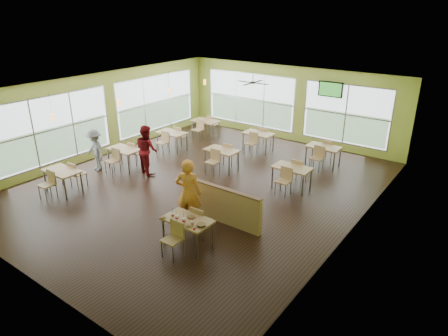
# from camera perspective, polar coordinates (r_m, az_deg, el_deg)

# --- Properties ---
(room) EXTENTS (12.00, 12.04, 3.20)m
(room) POSITION_cam_1_polar(r_m,az_deg,el_deg) (12.68, -3.31, 4.15)
(room) COLOR black
(room) RESTS_ON ground
(window_bays) EXTENTS (9.24, 10.24, 2.38)m
(window_bays) POSITION_cam_1_polar(r_m,az_deg,el_deg) (16.61, -3.66, 8.09)
(window_bays) COLOR white
(window_bays) RESTS_ON room
(main_table) EXTENTS (1.22, 1.52, 0.87)m
(main_table) POSITION_cam_1_polar(r_m,az_deg,el_deg) (9.79, -5.25, -7.90)
(main_table) COLOR tan
(main_table) RESTS_ON floor
(half_wall_divider) EXTENTS (2.40, 0.14, 1.04)m
(half_wall_divider) POSITION_cam_1_polar(r_m,az_deg,el_deg) (10.83, -0.16, -5.31)
(half_wall_divider) COLOR tan
(half_wall_divider) RESTS_ON floor
(dining_tables) EXTENTS (6.92, 8.72, 0.87)m
(dining_tables) POSITION_cam_1_polar(r_m,az_deg,el_deg) (14.88, -2.18, 3.00)
(dining_tables) COLOR tan
(dining_tables) RESTS_ON floor
(pendant_lights) EXTENTS (0.11, 7.31, 0.86)m
(pendant_lights) POSITION_cam_1_polar(r_m,az_deg,el_deg) (15.07, -11.32, 10.05)
(pendant_lights) COLOR #2D2119
(pendant_lights) RESTS_ON ceiling
(ceiling_fan) EXTENTS (1.25, 1.25, 0.29)m
(ceiling_fan) POSITION_cam_1_polar(r_m,az_deg,el_deg) (14.72, 4.15, 12.08)
(ceiling_fan) COLOR #2D2119
(ceiling_fan) RESTS_ON ceiling
(tv_backwall) EXTENTS (1.00, 0.07, 0.60)m
(tv_backwall) POSITION_cam_1_polar(r_m,az_deg,el_deg) (16.57, 14.98, 10.80)
(tv_backwall) COLOR black
(tv_backwall) RESTS_ON wall_back
(man_plaid) EXTENTS (0.82, 0.70, 1.90)m
(man_plaid) POSITION_cam_1_polar(r_m,az_deg,el_deg) (10.56, -5.11, -3.57)
(man_plaid) COLOR #F05A1A
(man_plaid) RESTS_ON floor
(patron_maroon) EXTENTS (1.01, 0.89, 1.74)m
(patron_maroon) POSITION_cam_1_polar(r_m,az_deg,el_deg) (14.17, -10.98, 2.62)
(patron_maroon) COLOR maroon
(patron_maroon) RESTS_ON floor
(patron_grey) EXTENTS (1.06, 0.73, 1.51)m
(patron_grey) POSITION_cam_1_polar(r_m,az_deg,el_deg) (14.91, -17.92, 2.46)
(patron_grey) COLOR slate
(patron_grey) RESTS_ON floor
(cup_blue) EXTENTS (0.09, 0.09, 0.32)m
(cup_blue) POSITION_cam_1_polar(r_m,az_deg,el_deg) (9.82, -7.33, -6.66)
(cup_blue) COLOR white
(cup_blue) RESTS_ON main_table
(cup_yellow) EXTENTS (0.09, 0.09, 0.33)m
(cup_yellow) POSITION_cam_1_polar(r_m,az_deg,el_deg) (9.69, -6.75, -7.04)
(cup_yellow) COLOR white
(cup_yellow) RESTS_ON main_table
(cup_red_near) EXTENTS (0.10, 0.10, 0.35)m
(cup_red_near) POSITION_cam_1_polar(r_m,az_deg,el_deg) (9.55, -5.77, -7.46)
(cup_red_near) COLOR white
(cup_red_near) RESTS_ON main_table
(cup_red_far) EXTENTS (0.08, 0.08, 0.31)m
(cup_red_far) POSITION_cam_1_polar(r_m,az_deg,el_deg) (9.43, -4.53, -7.86)
(cup_red_far) COLOR white
(cup_red_far) RESTS_ON main_table
(food_basket) EXTENTS (0.22, 0.22, 0.05)m
(food_basket) POSITION_cam_1_polar(r_m,az_deg,el_deg) (9.42, -3.29, -8.11)
(food_basket) COLOR black
(food_basket) RESTS_ON main_table
(ketchup_cup) EXTENTS (0.06, 0.06, 0.02)m
(ketchup_cup) POSITION_cam_1_polar(r_m,az_deg,el_deg) (9.30, -4.26, -8.68)
(ketchup_cup) COLOR #B10C1A
(ketchup_cup) RESTS_ON main_table
(wrapper_left) EXTENTS (0.18, 0.17, 0.04)m
(wrapper_left) POSITION_cam_1_polar(r_m,az_deg,el_deg) (9.85, -8.70, -6.97)
(wrapper_left) COLOR #956F48
(wrapper_left) RESTS_ON main_table
(wrapper_mid) EXTENTS (0.25, 0.23, 0.05)m
(wrapper_mid) POSITION_cam_1_polar(r_m,az_deg,el_deg) (9.78, -4.73, -6.92)
(wrapper_mid) COLOR #956F48
(wrapper_mid) RESTS_ON main_table
(wrapper_right) EXTENTS (0.14, 0.13, 0.03)m
(wrapper_right) POSITION_cam_1_polar(r_m,az_deg,el_deg) (9.42, -5.15, -8.26)
(wrapper_right) COLOR #956F48
(wrapper_right) RESTS_ON main_table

